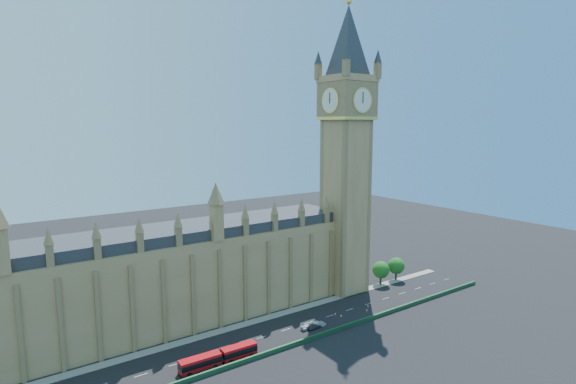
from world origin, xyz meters
TOP-DOWN VIEW (x-y plane):
  - ground at (0.00, 0.00)m, footprint 400.00×400.00m
  - palace_westminster at (-25.00, 22.00)m, footprint 120.00×20.00m
  - elizabeth_tower at (38.00, 13.99)m, footprint 20.59×20.59m
  - bridge_parapet at (0.00, -9.00)m, footprint 160.00×0.60m
  - kerb_north at (0.00, 9.50)m, footprint 160.00×3.00m
  - tree_east_near at (52.22, 10.08)m, footprint 6.00×6.00m
  - tree_east_far at (60.22, 10.08)m, footprint 6.00×6.00m
  - red_bus at (-19.34, -5.97)m, footprint 19.44×3.62m
  - car_grey at (10.88, -3.93)m, footprint 4.63×2.19m
  - car_silver at (12.42, -3.62)m, footprint 4.95×2.15m
  - car_white at (9.45, -3.12)m, footprint 4.50×2.00m
  - cone_a at (22.27, -2.50)m, footprint 0.64×0.64m
  - cone_b at (31.45, -3.90)m, footprint 0.47×0.47m
  - cone_c at (34.00, -1.85)m, footprint 0.52×0.52m
  - cone_d at (21.75, -0.56)m, footprint 0.64×0.64m

SIDE VIEW (x-z plane):
  - ground at x=0.00m, z-range 0.00..0.00m
  - kerb_north at x=0.00m, z-range 0.00..0.16m
  - cone_c at x=34.00m, z-range 0.00..0.69m
  - cone_b at x=31.45m, z-range 0.00..0.73m
  - cone_a at x=22.27m, z-range -0.01..0.77m
  - cone_d at x=21.75m, z-range -0.01..0.79m
  - bridge_parapet at x=0.00m, z-range 0.00..1.20m
  - car_white at x=9.45m, z-range 0.00..1.28m
  - car_grey at x=10.88m, z-range 0.00..1.53m
  - car_silver at x=12.42m, z-range 0.00..1.59m
  - red_bus at x=-19.34m, z-range 0.09..3.38m
  - tree_east_near at x=52.22m, z-range 1.39..9.89m
  - tree_east_far at x=60.22m, z-range 1.39..9.89m
  - palace_westminster at x=-25.00m, z-range -0.14..27.86m
  - elizabeth_tower at x=38.00m, z-range 2.06..107.06m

